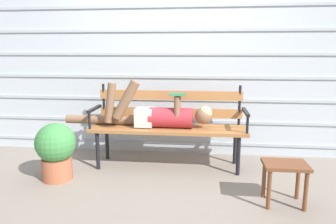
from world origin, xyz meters
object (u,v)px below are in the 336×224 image
at_px(reclining_person, 156,114).
at_px(footstool, 285,172).
at_px(potted_plant, 56,149).
at_px(park_bench, 169,122).

relative_size(reclining_person, footstool, 4.59).
xyz_separation_m(footstool, potted_plant, (-2.24, 0.29, 0.04)).
xyz_separation_m(park_bench, footstool, (1.12, -0.87, -0.22)).
bearing_deg(footstool, reclining_person, 147.48).
distance_m(footstool, potted_plant, 2.25).
bearing_deg(park_bench, footstool, -37.84).
height_order(reclining_person, potted_plant, reclining_person).
relative_size(park_bench, reclining_person, 1.03).
height_order(park_bench, reclining_person, reclining_person).
xyz_separation_m(reclining_person, footstool, (1.25, -0.80, -0.33)).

